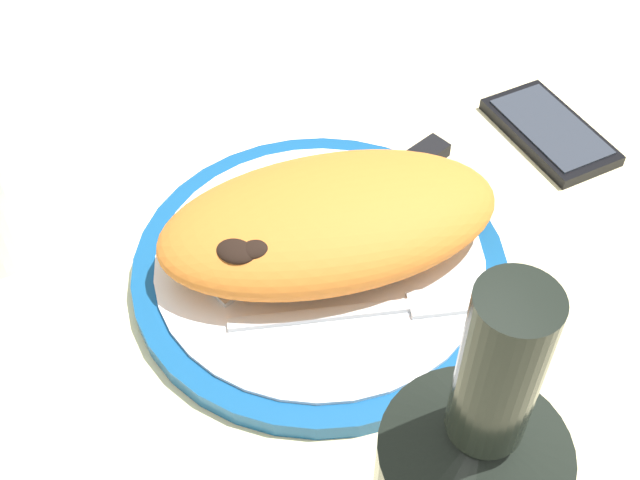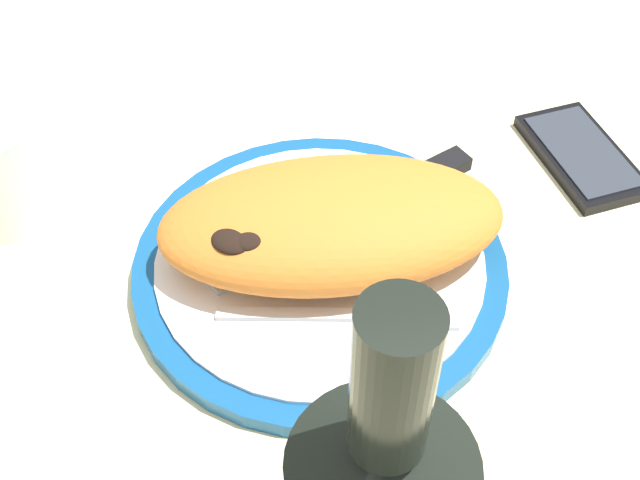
% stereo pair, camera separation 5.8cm
% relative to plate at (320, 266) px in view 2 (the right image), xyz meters
% --- Properties ---
extents(ground_plane, '(1.50, 1.50, 0.03)m').
position_rel_plate_xyz_m(ground_plane, '(0.00, 0.00, -0.02)').
color(ground_plane, beige).
extents(plate, '(0.27, 0.27, 0.02)m').
position_rel_plate_xyz_m(plate, '(0.00, 0.00, 0.00)').
color(plate, navy).
rests_on(plate, ground_plane).
extents(calzone, '(0.26, 0.15, 0.06)m').
position_rel_plate_xyz_m(calzone, '(0.01, 0.01, 0.04)').
color(calzone, orange).
rests_on(calzone, plate).
extents(fork, '(0.16, 0.05, 0.00)m').
position_rel_plate_xyz_m(fork, '(0.02, -0.06, 0.01)').
color(fork, silver).
rests_on(fork, plate).
extents(knife, '(0.22, 0.10, 0.01)m').
position_rel_plate_xyz_m(knife, '(0.06, 0.04, 0.01)').
color(knife, silver).
rests_on(knife, plate).
extents(smartphone, '(0.07, 0.12, 0.01)m').
position_rel_plate_xyz_m(smartphone, '(0.24, 0.07, -0.00)').
color(smartphone, black).
rests_on(smartphone, ground_plane).
extents(water_glass, '(0.07, 0.07, 0.09)m').
position_rel_plate_xyz_m(water_glass, '(-0.22, 0.12, 0.03)').
color(water_glass, silver).
rests_on(water_glass, ground_plane).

